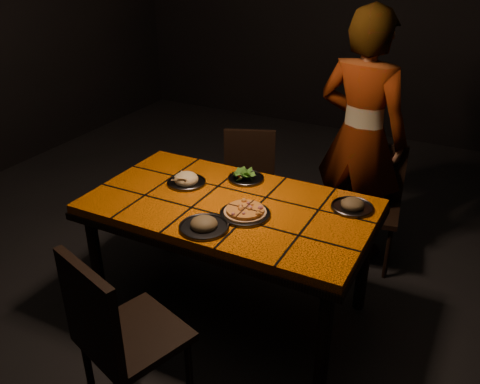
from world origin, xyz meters
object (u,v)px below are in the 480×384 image
at_px(chair_far_left, 248,180).
at_px(plate_pasta, 186,181).
at_px(chair_far_right, 373,197).
at_px(dining_table, 230,215).
at_px(plate_pizza, 245,213).
at_px(chair_near, 116,332).
at_px(diner, 361,138).

distance_m(chair_far_left, plate_pasta, 0.78).
bearing_deg(chair_far_right, dining_table, -130.55).
height_order(dining_table, chair_far_left, chair_far_left).
distance_m(chair_far_left, chair_far_right, 0.90).
bearing_deg(dining_table, plate_pizza, -31.90).
height_order(chair_far_left, chair_far_right, chair_far_right).
relative_size(chair_near, plate_pasta, 3.94).
relative_size(dining_table, chair_near, 1.73).
relative_size(dining_table, plate_pasta, 6.82).
relative_size(chair_far_left, plate_pasta, 3.53).
relative_size(chair_far_left, plate_pizza, 3.02).
bearing_deg(plate_pizza, diner, 74.17).
distance_m(dining_table, chair_near, 0.96).
relative_size(plate_pizza, plate_pasta, 1.17).
xyz_separation_m(chair_near, chair_far_right, (0.67, 1.92, -0.05)).
distance_m(chair_far_left, diner, 0.87).
bearing_deg(plate_pasta, plate_pizza, -20.48).
bearing_deg(chair_far_right, diner, 148.53).
bearing_deg(dining_table, chair_far_left, 109.18).
bearing_deg(chair_near, dining_table, -75.45).
xyz_separation_m(chair_far_left, plate_pizza, (0.43, -0.90, 0.29)).
bearing_deg(chair_far_left, diner, -6.02).
bearing_deg(plate_pasta, chair_near, -74.57).
distance_m(chair_far_right, plate_pizza, 1.19).
relative_size(diner, plate_pasta, 7.37).
bearing_deg(diner, dining_table, 76.12).
height_order(chair_near, chair_far_left, chair_near).
distance_m(chair_far_right, diner, 0.42).
distance_m(chair_near, chair_far_left, 1.78).
height_order(chair_far_right, plate_pasta, chair_far_right).
height_order(chair_near, plate_pasta, chair_near).
relative_size(dining_table, chair_far_left, 1.93).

